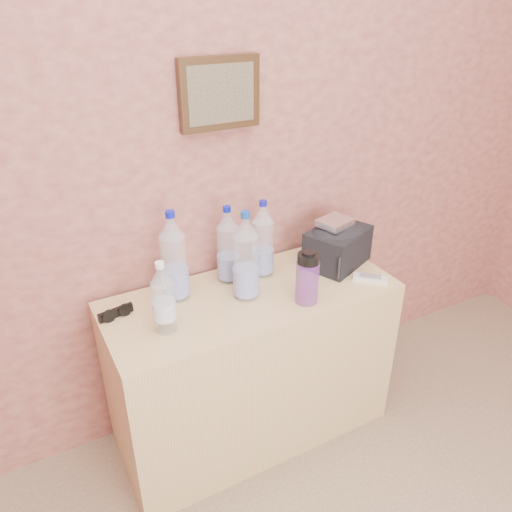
{
  "coord_description": "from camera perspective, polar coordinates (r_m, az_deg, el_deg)",
  "views": [
    {
      "loc": [
        -0.58,
        0.33,
        1.73
      ],
      "look_at": [
        0.16,
        1.71,
        0.88
      ],
      "focal_mm": 35.0,
      "sensor_mm": 36.0,
      "label": 1
    }
  ],
  "objects": [
    {
      "name": "toiletry_bag",
      "position": [
        2.09,
        9.31,
        1.29
      ],
      "size": [
        0.31,
        0.27,
        0.18
      ],
      "primitive_type": null,
      "rotation": [
        0.0,
        0.0,
        0.41
      ],
      "color": "black",
      "rests_on": "dresser"
    },
    {
      "name": "pet_large_d",
      "position": [
        1.81,
        -1.17,
        -0.51
      ],
      "size": [
        0.09,
        0.09,
        0.34
      ],
      "rotation": [
        0.0,
        0.0,
        0.11
      ],
      "color": "silver",
      "rests_on": "dresser"
    },
    {
      "name": "pet_large_c",
      "position": [
        1.97,
        0.77,
        1.57
      ],
      "size": [
        0.09,
        0.09,
        0.32
      ],
      "rotation": [
        0.0,
        0.0,
        -0.08
      ],
      "color": "white",
      "rests_on": "dresser"
    },
    {
      "name": "dresser",
      "position": [
        2.11,
        -0.48,
        -12.34
      ],
      "size": [
        1.12,
        0.47,
        0.7
      ],
      "primitive_type": "cube",
      "color": "tan",
      "rests_on": "ground"
    },
    {
      "name": "foil_packet",
      "position": [
        2.04,
        9.02,
        3.82
      ],
      "size": [
        0.15,
        0.14,
        0.03
      ],
      "primitive_type": "cube",
      "rotation": [
        0.0,
        0.0,
        0.28
      ],
      "color": "silver",
      "rests_on": "toiletry_bag"
    },
    {
      "name": "pet_large_a",
      "position": [
        1.83,
        -9.35,
        -0.53
      ],
      "size": [
        0.09,
        0.09,
        0.35
      ],
      "rotation": [
        0.0,
        0.0,
        -0.42
      ],
      "color": "silver",
      "rests_on": "dresser"
    },
    {
      "name": "sunglasses",
      "position": [
        1.84,
        -15.74,
        -6.25
      ],
      "size": [
        0.13,
        0.07,
        0.03
      ],
      "primitive_type": null,
      "rotation": [
        0.0,
        0.0,
        0.18
      ],
      "color": "black",
      "rests_on": "dresser"
    },
    {
      "name": "nalgene_bottle",
      "position": [
        1.81,
        5.89,
        -2.46
      ],
      "size": [
        0.08,
        0.08,
        0.21
      ],
      "rotation": [
        0.0,
        0.0,
        -0.22
      ],
      "color": "purple",
      "rests_on": "dresser"
    },
    {
      "name": "ac_remote",
      "position": [
        2.03,
        12.95,
        -2.52
      ],
      "size": [
        0.13,
        0.12,
        0.02
      ],
      "primitive_type": "cube",
      "rotation": [
        0.0,
        0.0,
        -0.75
      ],
      "color": "silver",
      "rests_on": "dresser"
    },
    {
      "name": "pet_small",
      "position": [
        1.68,
        -10.55,
        -5.08
      ],
      "size": [
        0.08,
        0.08,
        0.26
      ],
      "rotation": [
        0.0,
        0.0,
        -0.06
      ],
      "color": "silver",
      "rests_on": "dresser"
    },
    {
      "name": "pet_large_b",
      "position": [
        1.93,
        -3.21,
        0.88
      ],
      "size": [
        0.08,
        0.08,
        0.31
      ],
      "rotation": [
        0.0,
        0.0,
        0.02
      ],
      "color": "silver",
      "rests_on": "dresser"
    },
    {
      "name": "picture_frame",
      "position": [
        1.83,
        -4.15,
        18.03
      ],
      "size": [
        0.3,
        0.03,
        0.25
      ],
      "primitive_type": null,
      "color": "#382311",
      "rests_on": "room_shell"
    }
  ]
}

